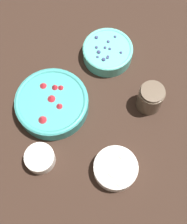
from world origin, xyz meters
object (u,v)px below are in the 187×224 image
Objects in this scene: bowl_strawberries at (52,103)px; bowl_bananas at (116,168)px; bowl_cream at (40,158)px; bowl_blueberries at (108,52)px; jar_chocolate at (150,98)px.

bowl_strawberries is 0.32m from bowl_bananas.
bowl_bananas is 1.46× the size of bowl_cream.
bowl_blueberries is 0.25m from jar_chocolate.
jar_chocolate is at bearing 164.03° from bowl_bananas.
bowl_bananas is at bearing 13.90° from bowl_blueberries.
bowl_cream is (0.02, -0.25, -0.00)m from bowl_bananas.
bowl_strawberries is 0.20m from bowl_cream.
bowl_strawberries is at bearing -125.07° from bowl_bananas.
bowl_blueberries is at bearing -166.10° from bowl_bananas.
jar_chocolate reaches higher than bowl_strawberries.
bowl_strawberries is 0.29m from bowl_blueberries.
bowl_bananas is 0.27m from jar_chocolate.
bowl_bananas is at bearing -15.97° from jar_chocolate.
jar_chocolate reaches higher than bowl_cream.
bowl_strawberries reaches higher than bowl_bananas.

